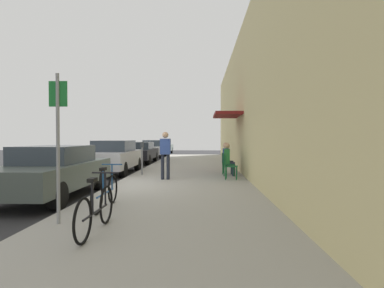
{
  "coord_description": "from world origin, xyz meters",
  "views": [
    {
      "loc": [
        2.9,
        -9.51,
        1.61
      ],
      "look_at": [
        2.33,
        7.0,
        1.28
      ],
      "focal_mm": 28.92,
      "sensor_mm": 36.0,
      "label": 1
    }
  ],
  "objects_px": {
    "parked_car_2": "(140,152)",
    "parked_car_3": "(154,149)",
    "parking_meter": "(142,156)",
    "pedestrian_standing": "(165,151)",
    "parked_car_0": "(53,171)",
    "parked_car_1": "(114,157)",
    "parked_car_4": "(162,147)",
    "seated_patron_2": "(227,157)",
    "cafe_chair_0": "(229,165)",
    "street_sign": "(58,136)",
    "cafe_chair_1": "(227,163)",
    "bicycle_1": "(106,192)",
    "cafe_chair_2": "(226,162)",
    "seated_patron_1": "(228,158)",
    "bicycle_0": "(96,210)"
  },
  "relations": [
    {
      "from": "cafe_chair_0",
      "to": "cafe_chair_2",
      "type": "height_order",
      "value": "same"
    },
    {
      "from": "parked_car_2",
      "to": "seated_patron_1",
      "type": "bearing_deg",
      "value": -55.68
    },
    {
      "from": "parked_car_4",
      "to": "street_sign",
      "type": "height_order",
      "value": "street_sign"
    },
    {
      "from": "parked_car_1",
      "to": "seated_patron_2",
      "type": "relative_size",
      "value": 3.41
    },
    {
      "from": "street_sign",
      "to": "parked_car_1",
      "type": "bearing_deg",
      "value": 100.03
    },
    {
      "from": "cafe_chair_1",
      "to": "seated_patron_2",
      "type": "distance_m",
      "value": 0.68
    },
    {
      "from": "parked_car_4",
      "to": "seated_patron_2",
      "type": "bearing_deg",
      "value": -74.16
    },
    {
      "from": "bicycle_0",
      "to": "seated_patron_1",
      "type": "height_order",
      "value": "seated_patron_1"
    },
    {
      "from": "parking_meter",
      "to": "pedestrian_standing",
      "type": "relative_size",
      "value": 0.78
    },
    {
      "from": "bicycle_0",
      "to": "cafe_chair_1",
      "type": "bearing_deg",
      "value": 70.33
    },
    {
      "from": "parked_car_3",
      "to": "seated_patron_1",
      "type": "xyz_separation_m",
      "value": [
        5.01,
        -12.98,
        0.09
      ]
    },
    {
      "from": "parked_car_2",
      "to": "street_sign",
      "type": "bearing_deg",
      "value": -83.95
    },
    {
      "from": "parked_car_0",
      "to": "cafe_chair_0",
      "type": "distance_m",
      "value": 5.79
    },
    {
      "from": "seated_patron_2",
      "to": "bicycle_1",
      "type": "bearing_deg",
      "value": -115.68
    },
    {
      "from": "parking_meter",
      "to": "cafe_chair_0",
      "type": "bearing_deg",
      "value": -20.87
    },
    {
      "from": "parked_car_0",
      "to": "parked_car_2",
      "type": "bearing_deg",
      "value": 90.0
    },
    {
      "from": "parked_car_3",
      "to": "seated_patron_2",
      "type": "distance_m",
      "value": 13.3
    },
    {
      "from": "bicycle_1",
      "to": "seated_patron_1",
      "type": "bearing_deg",
      "value": 61.79
    },
    {
      "from": "parked_car_1",
      "to": "bicycle_0",
      "type": "distance_m",
      "value": 9.29
    },
    {
      "from": "parked_car_2",
      "to": "parked_car_3",
      "type": "bearing_deg",
      "value": 90.0
    },
    {
      "from": "parked_car_0",
      "to": "bicycle_1",
      "type": "distance_m",
      "value": 2.61
    },
    {
      "from": "parked_car_1",
      "to": "street_sign",
      "type": "distance_m",
      "value": 8.66
    },
    {
      "from": "cafe_chair_1",
      "to": "pedestrian_standing",
      "type": "distance_m",
      "value": 2.59
    },
    {
      "from": "parking_meter",
      "to": "parked_car_2",
      "type": "bearing_deg",
      "value": 102.45
    },
    {
      "from": "parked_car_2",
      "to": "cafe_chair_1",
      "type": "xyz_separation_m",
      "value": [
        4.95,
        -7.34,
        -0.08
      ]
    },
    {
      "from": "bicycle_0",
      "to": "pedestrian_standing",
      "type": "relative_size",
      "value": 1.01
    },
    {
      "from": "parked_car_1",
      "to": "cafe_chair_1",
      "type": "height_order",
      "value": "parked_car_1"
    },
    {
      "from": "parked_car_1",
      "to": "parking_meter",
      "type": "relative_size",
      "value": 3.33
    },
    {
      "from": "parking_meter",
      "to": "cafe_chair_2",
      "type": "height_order",
      "value": "parking_meter"
    },
    {
      "from": "parked_car_2",
      "to": "bicycle_1",
      "type": "bearing_deg",
      "value": -81.43
    },
    {
      "from": "parked_car_3",
      "to": "bicycle_1",
      "type": "distance_m",
      "value": 18.76
    },
    {
      "from": "parking_meter",
      "to": "street_sign",
      "type": "xyz_separation_m",
      "value": [
        -0.05,
        -7.14,
        0.75
      ]
    },
    {
      "from": "bicycle_1",
      "to": "bicycle_0",
      "type": "bearing_deg",
      "value": -77.25
    },
    {
      "from": "cafe_chair_1",
      "to": "seated_patron_2",
      "type": "relative_size",
      "value": 0.67
    },
    {
      "from": "seated_patron_1",
      "to": "cafe_chair_2",
      "type": "distance_m",
      "value": 0.69
    },
    {
      "from": "parking_meter",
      "to": "parked_car_0",
      "type": "bearing_deg",
      "value": -109.86
    },
    {
      "from": "cafe_chair_0",
      "to": "parked_car_2",
      "type": "bearing_deg",
      "value": 120.76
    },
    {
      "from": "parked_car_0",
      "to": "parked_car_3",
      "type": "height_order",
      "value": "parked_car_3"
    },
    {
      "from": "parked_car_0",
      "to": "parked_car_1",
      "type": "distance_m",
      "value": 5.64
    },
    {
      "from": "parked_car_0",
      "to": "parked_car_4",
      "type": "distance_m",
      "value": 22.3
    },
    {
      "from": "parked_car_1",
      "to": "parked_car_4",
      "type": "xyz_separation_m",
      "value": [
        0.0,
        16.66,
        -0.06
      ]
    },
    {
      "from": "parked_car_1",
      "to": "cafe_chair_2",
      "type": "relative_size",
      "value": 5.06
    },
    {
      "from": "cafe_chair_0",
      "to": "cafe_chair_2",
      "type": "bearing_deg",
      "value": 90.01
    },
    {
      "from": "parked_car_1",
      "to": "bicycle_1",
      "type": "relative_size",
      "value": 2.57
    },
    {
      "from": "parked_car_3",
      "to": "parking_meter",
      "type": "distance_m",
      "value": 12.75
    },
    {
      "from": "cafe_chair_1",
      "to": "parked_car_4",
      "type": "bearing_deg",
      "value": 105.12
    },
    {
      "from": "cafe_chair_0",
      "to": "pedestrian_standing",
      "type": "xyz_separation_m",
      "value": [
        -2.28,
        -0.13,
        0.5
      ]
    },
    {
      "from": "parked_car_4",
      "to": "cafe_chair_1",
      "type": "xyz_separation_m",
      "value": [
        4.95,
        -18.32,
        -0.09
      ]
    },
    {
      "from": "parked_car_0",
      "to": "street_sign",
      "type": "distance_m",
      "value": 3.34
    },
    {
      "from": "cafe_chair_1",
      "to": "pedestrian_standing",
      "type": "height_order",
      "value": "pedestrian_standing"
    }
  ]
}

